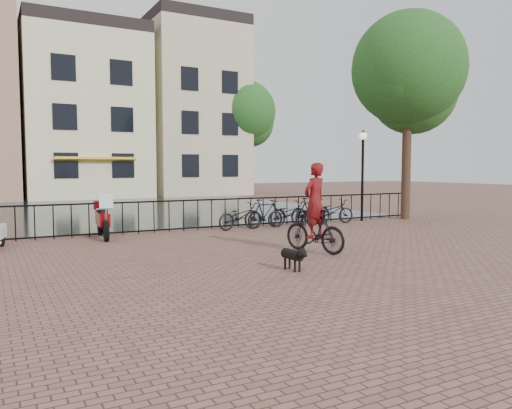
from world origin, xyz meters
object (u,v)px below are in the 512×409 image
dog (292,258)px  lamp_post (363,160)px  motorcycle (103,215)px  cyclist (315,213)px

dog → lamp_post: bearing=38.2°
lamp_post → motorcycle: 10.03m
motorcycle → cyclist: bearing=-46.3°
motorcycle → lamp_post: bearing=5.0°
lamp_post → motorcycle: (-9.89, -0.06, -1.68)m
motorcycle → dog: bearing=-65.1°
cyclist → motorcycle: 6.46m
dog → motorcycle: 7.02m
lamp_post → dog: 10.21m
dog → cyclist: bearing=40.1°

